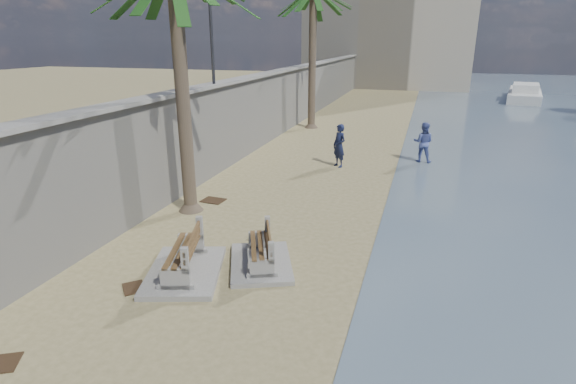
# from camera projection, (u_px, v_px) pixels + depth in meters

# --- Properties ---
(seawall) EXTENTS (0.45, 70.00, 3.50)m
(seawall) POSITION_uv_depth(u_px,v_px,m) (277.00, 104.00, 25.54)
(seawall) COLOR gray
(seawall) RESTS_ON ground_plane
(wall_cap) EXTENTS (0.80, 70.00, 0.12)m
(wall_cap) POSITION_uv_depth(u_px,v_px,m) (276.00, 72.00, 24.95)
(wall_cap) COLOR gray
(wall_cap) RESTS_ON seawall
(end_building) EXTENTS (18.00, 12.00, 14.00)m
(end_building) POSITION_uv_depth(u_px,v_px,m) (390.00, 23.00, 51.86)
(end_building) COLOR #B7AA93
(end_building) RESTS_ON ground_plane
(bench_near) EXTENTS (2.30, 2.80, 1.01)m
(bench_near) POSITION_uv_depth(u_px,v_px,m) (184.00, 257.00, 10.53)
(bench_near) COLOR gray
(bench_near) RESTS_ON ground_plane
(bench_far) EXTENTS (2.16, 2.52, 0.89)m
(bench_far) POSITION_uv_depth(u_px,v_px,m) (261.00, 251.00, 10.95)
(bench_far) COLOR gray
(bench_far) RESTS_ON ground_plane
(streetlight) EXTENTS (0.28, 0.28, 5.12)m
(streetlight) POSITION_uv_depth(u_px,v_px,m) (210.00, 0.00, 16.69)
(streetlight) COLOR #2D2D33
(streetlight) RESTS_ON wall_cap
(person_a) EXTENTS (0.92, 0.89, 2.13)m
(person_a) POSITION_uv_depth(u_px,v_px,m) (339.00, 143.00, 19.27)
(person_a) COLOR #151B3A
(person_a) RESTS_ON ground_plane
(person_b) EXTENTS (1.01, 0.81, 1.99)m
(person_b) POSITION_uv_depth(u_px,v_px,m) (423.00, 140.00, 20.04)
(person_b) COLOR #4F5DA4
(person_b) RESTS_ON ground_plane
(yacht_far) EXTENTS (4.13, 9.61, 1.50)m
(yacht_far) POSITION_uv_depth(u_px,v_px,m) (524.00, 96.00, 41.00)
(yacht_far) COLOR silver
(yacht_far) RESTS_ON bay_water
(debris_c) EXTENTS (0.80, 0.66, 0.03)m
(debris_c) POSITION_uv_depth(u_px,v_px,m) (213.00, 200.00, 15.46)
(debris_c) COLOR #382616
(debris_c) RESTS_ON ground_plane
(debris_d) EXTENTS (0.70, 0.71, 0.03)m
(debris_d) POSITION_uv_depth(u_px,v_px,m) (134.00, 288.00, 10.05)
(debris_d) COLOR #382616
(debris_d) RESTS_ON ground_plane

